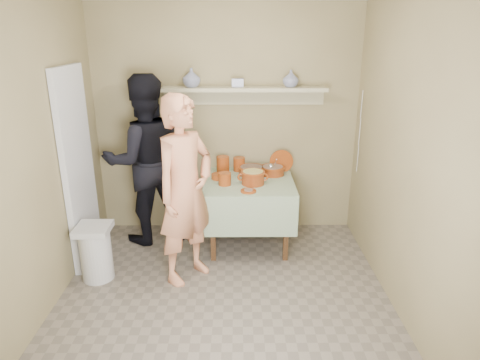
{
  "coord_description": "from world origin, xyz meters",
  "views": [
    {
      "loc": [
        0.12,
        -3.11,
        2.3
      ],
      "look_at": [
        0.15,
        0.75,
        0.95
      ],
      "focal_mm": 32.0,
      "sensor_mm": 36.0,
      "label": 1
    }
  ],
  "objects_px": {
    "person_helper": "(145,161)",
    "trash_bin": "(96,252)",
    "serving_table": "(249,190)",
    "person_cook": "(185,191)",
    "cazuela_rice": "(253,176)"
  },
  "relations": [
    {
      "from": "cazuela_rice",
      "to": "person_helper",
      "type": "bearing_deg",
      "value": 167.46
    },
    {
      "from": "serving_table",
      "to": "trash_bin",
      "type": "height_order",
      "value": "serving_table"
    },
    {
      "from": "serving_table",
      "to": "person_cook",
      "type": "bearing_deg",
      "value": -131.65
    },
    {
      "from": "person_helper",
      "to": "trash_bin",
      "type": "height_order",
      "value": "person_helper"
    },
    {
      "from": "person_cook",
      "to": "serving_table",
      "type": "height_order",
      "value": "person_cook"
    },
    {
      "from": "person_cook",
      "to": "cazuela_rice",
      "type": "xyz_separation_m",
      "value": [
        0.65,
        0.56,
        -0.05
      ]
    },
    {
      "from": "cazuela_rice",
      "to": "trash_bin",
      "type": "height_order",
      "value": "cazuela_rice"
    },
    {
      "from": "trash_bin",
      "to": "person_helper",
      "type": "bearing_deg",
      "value": 67.89
    },
    {
      "from": "person_cook",
      "to": "serving_table",
      "type": "xyz_separation_m",
      "value": [
        0.61,
        0.68,
        -0.26
      ]
    },
    {
      "from": "serving_table",
      "to": "trash_bin",
      "type": "bearing_deg",
      "value": -154.17
    },
    {
      "from": "person_cook",
      "to": "cazuela_rice",
      "type": "relative_size",
      "value": 5.44
    },
    {
      "from": "person_helper",
      "to": "serving_table",
      "type": "relative_size",
      "value": 1.94
    },
    {
      "from": "person_helper",
      "to": "cazuela_rice",
      "type": "xyz_separation_m",
      "value": [
        1.18,
        -0.26,
        -0.1
      ]
    },
    {
      "from": "person_helper",
      "to": "trash_bin",
      "type": "xyz_separation_m",
      "value": [
        -0.35,
        -0.86,
        -0.66
      ]
    },
    {
      "from": "person_cook",
      "to": "trash_bin",
      "type": "bearing_deg",
      "value": 132.0
    }
  ]
}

